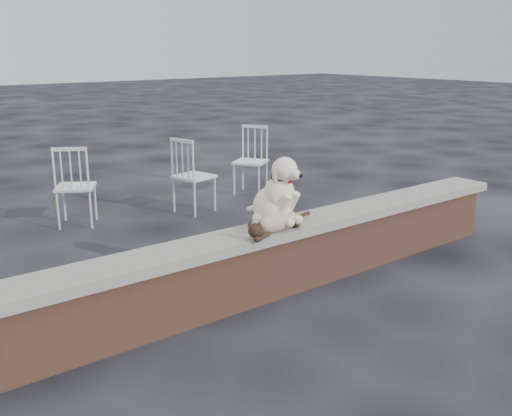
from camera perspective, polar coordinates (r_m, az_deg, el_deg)
ground at (r=4.84m, az=-0.71°, el=-8.98°), size 60.00×60.00×0.00m
brick_wall at (r=4.74m, az=-0.72°, el=-6.23°), size 6.00×0.30×0.50m
capstone at (r=4.64m, az=-0.73°, el=-2.90°), size 6.20×0.40×0.08m
dog at (r=4.75m, az=1.61°, el=1.78°), size 0.48×0.58×0.60m
cat at (r=4.64m, az=2.01°, el=-1.27°), size 1.02×0.42×0.17m
chair_e at (r=7.27m, az=-6.09°, el=3.23°), size 0.68×0.68×0.94m
chair_c at (r=7.00m, az=-17.24°, el=2.14°), size 0.77×0.77×0.94m
chair_d at (r=8.16m, az=-0.54°, el=4.67°), size 0.78×0.78×0.94m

